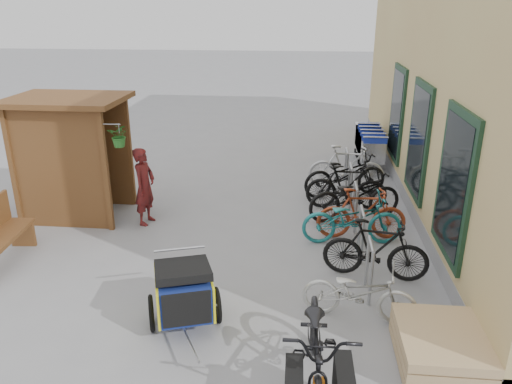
# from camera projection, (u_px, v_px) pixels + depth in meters

# --- Properties ---
(ground) EXTENTS (80.00, 80.00, 0.00)m
(ground) POSITION_uv_depth(u_px,v_px,m) (214.00, 287.00, 7.60)
(ground) COLOR gray
(kiosk) EXTENTS (2.49, 1.65, 2.40)m
(kiosk) POSITION_uv_depth(u_px,v_px,m) (67.00, 141.00, 9.65)
(kiosk) COLOR brown
(kiosk) RESTS_ON ground
(bike_rack) EXTENTS (0.05, 5.35, 0.86)m
(bike_rack) POSITION_uv_depth(u_px,v_px,m) (355.00, 202.00, 9.44)
(bike_rack) COLOR #A5A8AD
(bike_rack) RESTS_ON ground
(pallet_stack) EXTENTS (1.00, 1.20, 0.40)m
(pallet_stack) POSITION_uv_depth(u_px,v_px,m) (440.00, 347.00, 5.95)
(pallet_stack) COLOR tan
(pallet_stack) RESTS_ON ground
(shopping_carts) EXTENTS (0.60, 2.37, 1.07)m
(shopping_carts) POSITION_uv_depth(u_px,v_px,m) (369.00, 142.00, 13.15)
(shopping_carts) COLOR silver
(shopping_carts) RESTS_ON ground
(child_trailer) EXTENTS (1.05, 1.62, 0.94)m
(child_trailer) POSITION_uv_depth(u_px,v_px,m) (184.00, 290.00, 6.54)
(child_trailer) COLOR navy
(child_trailer) RESTS_ON ground
(cargo_bike) EXTENTS (0.78, 2.14, 1.12)m
(cargo_bike) POSITION_uv_depth(u_px,v_px,m) (318.00, 352.00, 5.34)
(cargo_bike) COLOR black
(cargo_bike) RESTS_ON ground
(person_kiosk) EXTENTS (0.46, 0.61, 1.52)m
(person_kiosk) POSITION_uv_depth(u_px,v_px,m) (145.00, 186.00, 9.56)
(person_kiosk) COLOR maroon
(person_kiosk) RESTS_ON ground
(bike_0) EXTENTS (1.60, 0.78, 0.81)m
(bike_0) POSITION_uv_depth(u_px,v_px,m) (359.00, 292.00, 6.71)
(bike_0) COLOR #B5B5B1
(bike_0) RESTS_ON ground
(bike_1) EXTENTS (1.68, 0.70, 0.98)m
(bike_1) POSITION_uv_depth(u_px,v_px,m) (376.00, 249.00, 7.70)
(bike_1) COLOR black
(bike_1) RESTS_ON ground
(bike_2) EXTENTS (1.82, 0.78, 0.93)m
(bike_2) POSITION_uv_depth(u_px,v_px,m) (352.00, 219.00, 8.83)
(bike_2) COLOR #1D7477
(bike_2) RESTS_ON ground
(bike_3) EXTENTS (1.65, 0.56, 0.97)m
(bike_3) POSITION_uv_depth(u_px,v_px,m) (362.00, 214.00, 9.00)
(bike_3) COLOR #9B391C
(bike_3) RESTS_ON ground
(bike_4) EXTENTS (2.02, 1.26, 1.00)m
(bike_4) POSITION_uv_depth(u_px,v_px,m) (355.00, 196.00, 9.80)
(bike_4) COLOR black
(bike_4) RESTS_ON ground
(bike_5) EXTENTS (1.68, 0.50, 1.00)m
(bike_5) POSITION_uv_depth(u_px,v_px,m) (346.00, 186.00, 10.32)
(bike_5) COLOR black
(bike_5) RESTS_ON ground
(bike_6) EXTENTS (2.01, 1.24, 1.00)m
(bike_6) POSITION_uv_depth(u_px,v_px,m) (345.00, 175.00, 11.02)
(bike_6) COLOR black
(bike_6) RESTS_ON ground
(bike_7) EXTENTS (1.73, 0.51, 1.04)m
(bike_7) POSITION_uv_depth(u_px,v_px,m) (346.00, 167.00, 11.44)
(bike_7) COLOR silver
(bike_7) RESTS_ON ground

